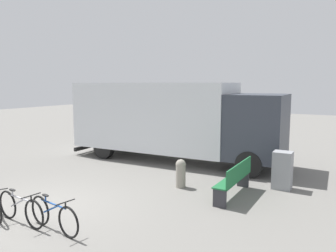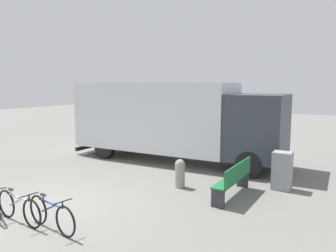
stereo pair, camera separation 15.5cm
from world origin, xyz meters
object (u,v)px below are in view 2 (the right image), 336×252
delivery_truck (172,118)px  bicycle_middle (18,207)px  bicycle_far (51,214)px  park_bench (234,178)px  bollard_near_bench (180,172)px  utility_box (282,171)px

delivery_truck → bicycle_middle: bearing=-91.4°
bicycle_far → delivery_truck: bearing=106.4°
park_bench → bicycle_far: park_bench is taller
park_bench → delivery_truck: bearing=50.9°
delivery_truck → park_bench: 4.76m
bollard_near_bench → park_bench: bearing=-0.0°
delivery_truck → bicycle_middle: delivery_truck is taller
park_bench → utility_box: (0.96, 1.34, 0.02)m
park_bench → bicycle_far: size_ratio=1.23×
utility_box → park_bench: bearing=-125.5°
utility_box → bicycle_middle: bearing=-130.1°
bollard_near_bench → delivery_truck: bearing=123.2°
park_bench → bicycle_far: bearing=146.4°
delivery_truck → bicycle_far: bearing=-83.8°
bicycle_far → utility_box: 6.28m
bicycle_middle → utility_box: utility_box is taller
bicycle_middle → park_bench: bearing=53.4°
bicycle_far → bollard_near_bench: bearing=84.4°
bicycle_far → bollard_near_bench: (0.94, 3.85, 0.11)m
bollard_near_bench → utility_box: utility_box is taller
bicycle_middle → bicycle_far: size_ratio=1.01×
delivery_truck → park_bench: bearing=-41.4°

